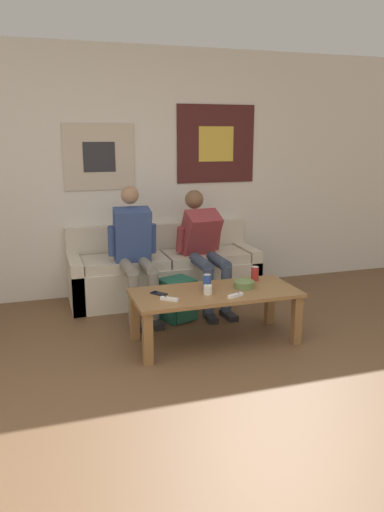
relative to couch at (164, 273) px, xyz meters
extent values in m
plane|color=brown|center=(-0.29, -2.67, -0.27)|extent=(18.00, 18.00, 0.00)
cube|color=silver|center=(-0.29, 0.33, 1.00)|extent=(10.00, 0.05, 2.55)
cube|color=beige|center=(-0.58, 0.30, 1.18)|extent=(0.72, 0.01, 0.66)
cube|color=#2D2D33|center=(-0.58, 0.29, 1.18)|extent=(0.32, 0.01, 0.30)
cube|color=#471E1E|center=(0.68, 0.30, 1.31)|extent=(0.88, 0.01, 0.82)
cube|color=gold|center=(0.68, 0.29, 1.31)|extent=(0.40, 0.01, 0.37)
cube|color=beige|center=(0.00, 0.24, 0.10)|extent=(1.94, 0.13, 0.75)
cube|color=beige|center=(0.00, -0.09, -0.08)|extent=(1.94, 0.53, 0.38)
cube|color=beige|center=(-0.91, -0.09, -0.02)|extent=(0.12, 0.53, 0.50)
cube|color=beige|center=(0.91, -0.09, -0.02)|extent=(0.12, 0.53, 0.50)
cube|color=beige|center=(-0.42, -0.09, 0.16)|extent=(0.83, 0.49, 0.10)
cube|color=beige|center=(0.42, -0.09, 0.16)|extent=(0.83, 0.49, 0.10)
cube|color=olive|center=(0.10, -1.26, 0.15)|extent=(1.35, 0.60, 0.03)
cube|color=olive|center=(-0.52, -1.01, -0.07)|extent=(0.07, 0.07, 0.41)
cube|color=olive|center=(0.72, -1.01, -0.07)|extent=(0.07, 0.07, 0.41)
cube|color=olive|center=(-0.52, -1.50, -0.07)|extent=(0.07, 0.07, 0.41)
cube|color=olive|center=(0.72, -1.50, -0.07)|extent=(0.07, 0.07, 0.41)
cylinder|color=gray|center=(-0.46, -0.50, 0.21)|extent=(0.11, 0.42, 0.11)
cylinder|color=gray|center=(-0.46, -0.71, -0.02)|extent=(0.10, 0.10, 0.46)
cube|color=#232328|center=(-0.46, -0.78, -0.25)|extent=(0.11, 0.25, 0.05)
cylinder|color=gray|center=(-0.28, -0.50, 0.21)|extent=(0.11, 0.42, 0.11)
cylinder|color=gray|center=(-0.28, -0.71, -0.02)|extent=(0.10, 0.10, 0.46)
cube|color=#232328|center=(-0.28, -0.78, -0.25)|extent=(0.11, 0.25, 0.05)
cube|color=#33477F|center=(-0.37, -0.25, 0.47)|extent=(0.35, 0.32, 0.55)
sphere|color=#9E7556|center=(-0.37, -0.18, 0.84)|extent=(0.17, 0.17, 0.17)
cylinder|color=#33477F|center=(-0.57, -0.25, 0.42)|extent=(0.08, 0.10, 0.29)
cylinder|color=#33477F|center=(-0.18, -0.25, 0.42)|extent=(0.08, 0.10, 0.29)
cylinder|color=#384256|center=(0.24, -0.50, 0.21)|extent=(0.11, 0.42, 0.11)
cylinder|color=#384256|center=(0.24, -0.71, -0.02)|extent=(0.10, 0.10, 0.46)
cube|color=#232328|center=(0.24, -0.78, -0.25)|extent=(0.11, 0.25, 0.05)
cylinder|color=#384256|center=(0.42, -0.50, 0.21)|extent=(0.11, 0.42, 0.11)
cylinder|color=#384256|center=(0.42, -0.71, -0.02)|extent=(0.10, 0.10, 0.46)
cube|color=#232328|center=(0.42, -0.78, -0.25)|extent=(0.11, 0.25, 0.05)
cube|color=maroon|center=(0.33, -0.18, 0.42)|extent=(0.39, 0.45, 0.53)
sphere|color=brown|center=(0.33, -0.01, 0.76)|extent=(0.19, 0.19, 0.19)
cylinder|color=maroon|center=(0.14, -0.16, 0.38)|extent=(0.08, 0.14, 0.28)
cylinder|color=maroon|center=(0.52, -0.16, 0.38)|extent=(0.08, 0.14, 0.28)
cube|color=#1E5642|center=(-0.05, -0.65, -0.08)|extent=(0.35, 0.34, 0.38)
cube|color=#1E5642|center=(-0.01, -0.77, -0.16)|extent=(0.22, 0.15, 0.17)
cylinder|color=#607F47|center=(0.36, -1.24, 0.20)|extent=(0.17, 0.17, 0.06)
torus|color=#607F47|center=(0.36, -1.24, 0.22)|extent=(0.17, 0.17, 0.02)
cylinder|color=silver|center=(0.02, -1.31, 0.20)|extent=(0.07, 0.07, 0.07)
cylinder|color=black|center=(0.02, -1.31, 0.25)|extent=(0.00, 0.00, 0.01)
cylinder|color=#28479E|center=(0.06, -1.18, 0.23)|extent=(0.07, 0.07, 0.12)
cylinder|color=silver|center=(0.06, -1.18, 0.29)|extent=(0.06, 0.06, 0.00)
cylinder|color=maroon|center=(0.54, -1.08, 0.23)|extent=(0.07, 0.07, 0.12)
cylinder|color=silver|center=(0.54, -1.08, 0.29)|extent=(0.06, 0.06, 0.00)
cube|color=white|center=(0.20, -1.45, 0.18)|extent=(0.15, 0.09, 0.02)
cylinder|color=#333842|center=(0.23, -1.43, 0.19)|extent=(0.01, 0.01, 0.00)
cube|color=white|center=(-0.31, -1.37, 0.18)|extent=(0.13, 0.12, 0.02)
cylinder|color=#333842|center=(-0.34, -1.35, 0.19)|extent=(0.01, 0.01, 0.00)
cube|color=black|center=(-0.35, -1.20, 0.17)|extent=(0.13, 0.15, 0.01)
cube|color=black|center=(-0.35, -1.20, 0.18)|extent=(0.12, 0.14, 0.00)
camera|label=1|loc=(-1.26, -4.88, 1.39)|focal=35.00mm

